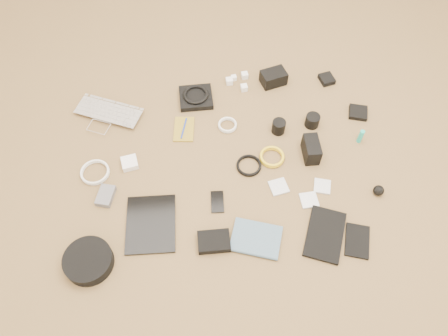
{
  "coord_description": "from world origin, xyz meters",
  "views": [
    {
      "loc": [
        -0.12,
        -1.09,
        1.69
      ],
      "look_at": [
        -0.01,
        -0.03,
        0.02
      ],
      "focal_mm": 35.0,
      "sensor_mm": 36.0,
      "label": 1
    }
  ],
  "objects": [
    {
      "name": "lens_b",
      "position": [
        0.45,
        0.19,
        0.03
      ],
      "size": [
        0.09,
        0.09,
        0.06
      ],
      "primitive_type": "cylinder",
      "rotation": [
        0.0,
        0.0,
        -0.34
      ],
      "color": "black",
      "rests_on": "ground"
    },
    {
      "name": "power_brick",
      "position": [
        -0.44,
        0.05,
        0.02
      ],
      "size": [
        0.08,
        0.08,
        0.03
      ],
      "primitive_type": "cube",
      "rotation": [
        0.0,
        0.0,
        0.18
      ],
      "color": "white",
      "rests_on": "ground"
    },
    {
      "name": "lens_cleaner",
      "position": [
        0.65,
        0.06,
        0.04
      ],
      "size": [
        0.03,
        0.03,
        0.08
      ],
      "primitive_type": "cylinder",
      "rotation": [
        0.0,
        0.0,
        0.29
      ],
      "color": "#1BB5A0",
      "rests_on": "ground"
    },
    {
      "name": "flash",
      "position": [
        0.4,
        0.01,
        0.05
      ],
      "size": [
        0.07,
        0.12,
        0.09
      ],
      "primitive_type": "cube",
      "rotation": [
        0.0,
        0.0,
        -0.01
      ],
      "color": "black",
      "rests_on": "ground"
    },
    {
      "name": "cable_white_a",
      "position": [
        0.04,
        0.22,
        0.01
      ],
      "size": [
        0.11,
        0.11,
        0.01
      ],
      "primitive_type": "torus",
      "rotation": [
        0.0,
        0.0,
        -0.2
      ],
      "color": "white",
      "rests_on": "ground"
    },
    {
      "name": "notebook_black_b",
      "position": [
        0.5,
        -0.44,
        0.01
      ],
      "size": [
        0.14,
        0.17,
        0.01
      ],
      "primitive_type": "cube",
      "rotation": [
        0.0,
        0.0,
        -0.31
      ],
      "color": "black",
      "rests_on": "ground"
    },
    {
      "name": "lens_pouch",
      "position": [
        0.59,
        0.47,
        0.01
      ],
      "size": [
        0.08,
        0.09,
        0.03
      ],
      "primitive_type": "cube",
      "rotation": [
        0.0,
        0.0,
        0.21
      ],
      "color": "black",
      "rests_on": "ground"
    },
    {
      "name": "phone",
      "position": [
        -0.05,
        -0.19,
        0.0
      ],
      "size": [
        0.06,
        0.11,
        0.01
      ],
      "primitive_type": "cube",
      "rotation": [
        0.0,
        0.0,
        -0.06
      ],
      "color": "black",
      "rests_on": "ground"
    },
    {
      "name": "charger_b",
      "position": [
        0.08,
        0.51,
        0.02
      ],
      "size": [
        0.04,
        0.04,
        0.03
      ],
      "primitive_type": "cube",
      "rotation": [
        0.0,
        0.0,
        0.04
      ],
      "color": "white",
      "rests_on": "ground"
    },
    {
      "name": "dslr_camera",
      "position": [
        0.31,
        0.49,
        0.04
      ],
      "size": [
        0.14,
        0.12,
        0.07
      ],
      "primitive_type": "cube",
      "rotation": [
        0.0,
        0.0,
        0.26
      ],
      "color": "black",
      "rests_on": "ground"
    },
    {
      "name": "filter_case_mid",
      "position": [
        0.35,
        -0.23,
        0.01
      ],
      "size": [
        0.08,
        0.08,
        0.01
      ],
      "primitive_type": "cube",
      "rotation": [
        0.0,
        0.0,
        0.05
      ],
      "color": "silver",
      "rests_on": "ground"
    },
    {
      "name": "battery_charger",
      "position": [
        -0.54,
        -0.11,
        0.01
      ],
      "size": [
        0.09,
        0.12,
        0.03
      ],
      "primitive_type": "cube",
      "rotation": [
        0.0,
        0.0,
        -0.28
      ],
      "color": "#5A5A5F",
      "rests_on": "ground"
    },
    {
      "name": "headphones",
      "position": [
        -0.1,
        0.41,
        0.04
      ],
      "size": [
        0.15,
        0.15,
        0.02
      ],
      "primitive_type": "torus",
      "rotation": [
        0.0,
        0.0,
        0.22
      ],
      "color": "black",
      "rests_on": "headphone_pouch"
    },
    {
      "name": "filter_case_left",
      "position": [
        0.23,
        -0.15,
        0.01
      ],
      "size": [
        0.09,
        0.09,
        0.01
      ],
      "primitive_type": "cube",
      "rotation": [
        0.0,
        0.0,
        0.19
      ],
      "color": "silver",
      "rests_on": "ground"
    },
    {
      "name": "paperback",
      "position": [
        0.06,
        -0.46,
        0.01
      ],
      "size": [
        0.24,
        0.21,
        0.02
      ],
      "primitive_type": "imported",
      "rotation": [
        0.0,
        0.0,
        1.24
      ],
      "color": "#456176",
      "rests_on": "ground"
    },
    {
      "name": "filter_case_right",
      "position": [
        0.42,
        -0.16,
        0.01
      ],
      "size": [
        0.09,
        0.09,
        0.01
      ],
      "primitive_type": "cube",
      "rotation": [
        0.0,
        0.0,
        -0.29
      ],
      "color": "silver",
      "rests_on": "ground"
    },
    {
      "name": "notebook_black_a",
      "position": [
        0.38,
        -0.4,
        0.01
      ],
      "size": [
        0.23,
        0.27,
        0.02
      ],
      "primitive_type": "cube",
      "rotation": [
        0.0,
        0.0,
        -0.4
      ],
      "color": "black",
      "rests_on": "ground"
    },
    {
      "name": "headphone_case",
      "position": [
        -0.59,
        -0.41,
        0.03
      ],
      "size": [
        0.24,
        0.24,
        0.05
      ],
      "primitive_type": "cylinder",
      "rotation": [
        0.0,
        0.0,
        -0.23
      ],
      "color": "black",
      "rests_on": "ground"
    },
    {
      "name": "charger_d",
      "position": [
        0.15,
        0.45,
        0.02
      ],
      "size": [
        0.04,
        0.04,
        0.03
      ],
      "primitive_type": "cube",
      "rotation": [
        0.0,
        0.0,
        0.11
      ],
      "color": "white",
      "rests_on": "ground"
    },
    {
      "name": "cable_white_b",
      "position": [
        -0.59,
        0.02,
        0.01
      ],
      "size": [
        0.16,
        0.16,
        0.01
      ],
      "primitive_type": "torus",
      "rotation": [
        0.0,
        0.0,
        0.21
      ],
      "color": "white",
      "rests_on": "ground"
    },
    {
      "name": "air_blower",
      "position": [
        0.66,
        -0.22,
        0.02
      ],
      "size": [
        0.05,
        0.05,
        0.05
      ],
      "primitive_type": "sphere",
      "rotation": [
        0.0,
        0.0,
        -0.18
      ],
      "color": "black",
      "rests_on": "ground"
    },
    {
      "name": "drive_case",
      "position": [
        -0.09,
        -0.38,
        0.02
      ],
      "size": [
        0.13,
        0.1,
        0.03
      ],
      "primitive_type": "cube",
      "rotation": [
        0.0,
        0.0,
        -0.01
      ],
      "color": "black",
      "rests_on": "ground"
    },
    {
      "name": "pen_blue",
      "position": [
        -0.18,
        0.22,
        0.01
      ],
      "size": [
        0.04,
        0.12,
        0.01
      ],
      "primitive_type": "cylinder",
      "rotation": [
        1.57,
        0.0,
        -0.27
      ],
      "color": "#152EAD",
      "rests_on": "notebook_olive"
    },
    {
      "name": "headphone_pouch",
      "position": [
        -0.1,
        0.41,
        0.01
      ],
      "size": [
        0.17,
        0.16,
        0.03
      ],
      "primitive_type": "cube",
      "rotation": [
        0.0,
        0.0,
        0.01
      ],
      "color": "black",
      "rests_on": "ground"
    },
    {
      "name": "laptop",
      "position": [
        -0.56,
        0.32,
        0.01
      ],
      "size": [
        0.39,
        0.34,
        0.03
      ],
      "primitive_type": "imported",
      "rotation": [
        0.0,
        0.0,
        -0.43
      ],
      "color": "silver",
      "rests_on": "ground"
    },
    {
      "name": "card_reader",
      "position": [
        0.69,
        0.23,
        0.01
      ],
      "size": [
        0.11,
        0.11,
        0.02
      ],
      "primitive_type": "cube",
      "rotation": [
        0.0,
        0.0,
        -0.29
      ],
      "color": "black",
      "rests_on": "ground"
    },
    {
      "name": "notebook_olive",
      "position": [
        -0.18,
        0.22,
        0.0
      ],
      "size": [
        0.11,
        0.16,
        0.01
      ],
      "primitive_type": "cube",
      "rotation": [
        0.0,
        0.0,
        -0.12
      ],
      "color": "olive",
      "rests_on": "ground"
    },
    {
      "name": "charger_a",
      "position": [
        0.11,
        0.53,
        0.01
      ],
      "size": [
        0.03,
        0.03,
        0.02
      ],
      "primitive_type": "cube",
      "rotation": [
        0.0,
        0.0,
        0.13
      ],
      "color": "white",
      "rests_on": "ground"
    },
    {
      "name": "lens_a",
      "position": [
        0.28,
        0.17,
        0.03
      ],
      "size": [
        0.08,
        0.08,
        0.07
      ],
      "primitive_type": "cylinder",
      "rotation": [
        0.0,
        0.0,
        0.21
      ],
      "color": "black",
      "rests_on": "ground"
    },
    {
      "name": "charger_c",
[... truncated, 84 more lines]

